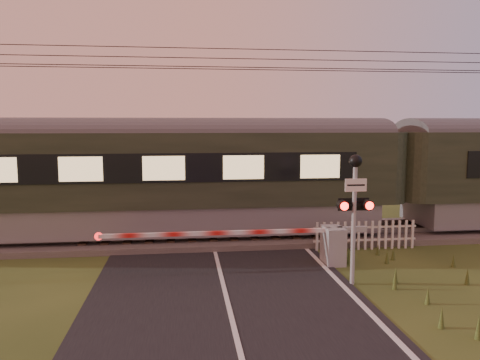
{
  "coord_description": "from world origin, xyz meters",
  "views": [
    {
      "loc": [
        -0.88,
        -8.52,
        3.75
      ],
      "look_at": [
        0.54,
        3.2,
        2.33
      ],
      "focal_mm": 35.0,
      "sensor_mm": 36.0,
      "label": 1
    }
  ],
  "objects": [
    {
      "name": "ground",
      "position": [
        0.0,
        0.0,
        0.0
      ],
      "size": [
        160.0,
        160.0,
        0.0
      ],
      "primitive_type": "plane",
      "color": "#2A3D17",
      "rests_on": "ground"
    },
    {
      "name": "road",
      "position": [
        0.02,
        -0.23,
        0.01
      ],
      "size": [
        6.0,
        140.0,
        0.03
      ],
      "color": "black",
      "rests_on": "ground"
    },
    {
      "name": "track_bed",
      "position": [
        0.0,
        6.5,
        0.07
      ],
      "size": [
        140.0,
        3.4,
        0.39
      ],
      "color": "#47423D",
      "rests_on": "ground"
    },
    {
      "name": "overhead_wires",
      "position": [
        0.0,
        6.5,
        5.72
      ],
      "size": [
        120.0,
        0.62,
        0.62
      ],
      "color": "black",
      "rests_on": "ground"
    },
    {
      "name": "train",
      "position": [
        6.18,
        6.5,
        2.09
      ],
      "size": [
        38.86,
        2.68,
        3.61
      ],
      "color": "gray",
      "rests_on": "ground"
    },
    {
      "name": "boom_gate",
      "position": [
        2.69,
        3.36,
        0.57
      ],
      "size": [
        7.14,
        0.77,
        1.03
      ],
      "color": "gray",
      "rests_on": "ground"
    },
    {
      "name": "crossing_signal",
      "position": [
        3.02,
        1.71,
        2.1
      ],
      "size": [
        0.78,
        0.34,
        3.05
      ],
      "color": "gray",
      "rests_on": "ground"
    },
    {
      "name": "picket_fence",
      "position": [
        4.49,
        4.6,
        0.44
      ],
      "size": [
        3.19,
        0.07,
        0.87
      ],
      "color": "silver",
      "rests_on": "ground"
    }
  ]
}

